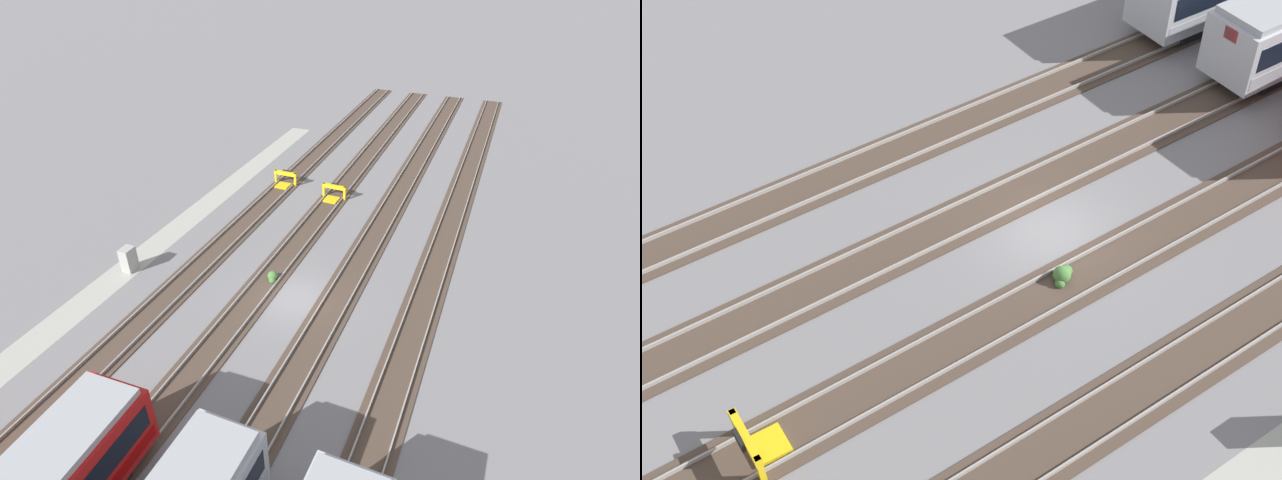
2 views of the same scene
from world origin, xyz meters
The scene contains 10 objects.
ground_plane centered at (0.00, 0.00, 0.00)m, with size 400.00×400.00×0.00m, color slate.
service_walkway centered at (0.00, -11.30, 0.00)m, with size 54.00×2.00×0.01m, color #9E9E93.
rail_track_nearest centered at (0.00, -7.06, 0.04)m, with size 90.00×2.23×0.21m.
rail_track_near_inner centered at (0.00, -2.35, 0.04)m, with size 90.00×2.24×0.21m.
rail_track_middle centered at (0.00, 2.35, 0.04)m, with size 90.00×2.24×0.21m.
rail_track_far_inner centered at (0.00, 7.06, 0.04)m, with size 90.00×2.23×0.21m.
bumper_stop_nearest_track centered at (-13.62, -7.07, 0.51)m, with size 1.34×2.00×1.22m.
bumper_stop_near_inner_track centered at (-12.75, -2.36, 0.51)m, with size 1.37×2.01×1.22m.
electrical_cabinet centered at (1.13, -11.00, 0.80)m, with size 0.90×0.73×1.60m.
weed_clump centered at (-1.20, -2.07, 0.24)m, with size 0.92×0.70×0.64m.
Camera 1 is at (20.84, 9.83, 18.55)m, focal length 28.00 mm.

